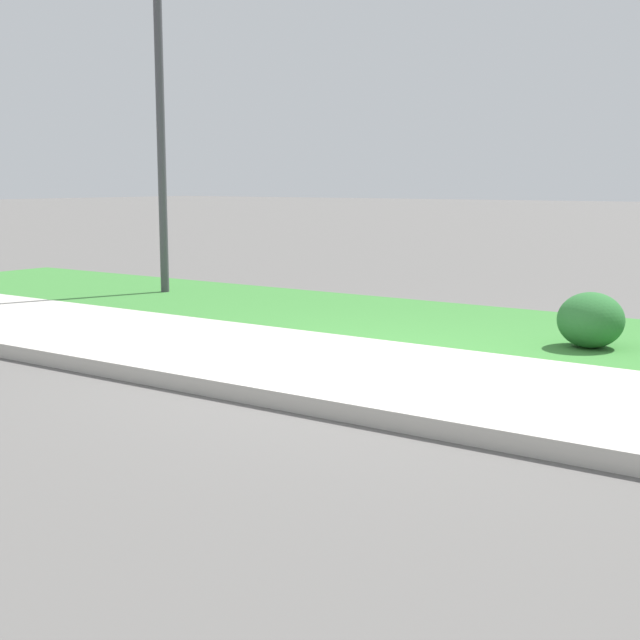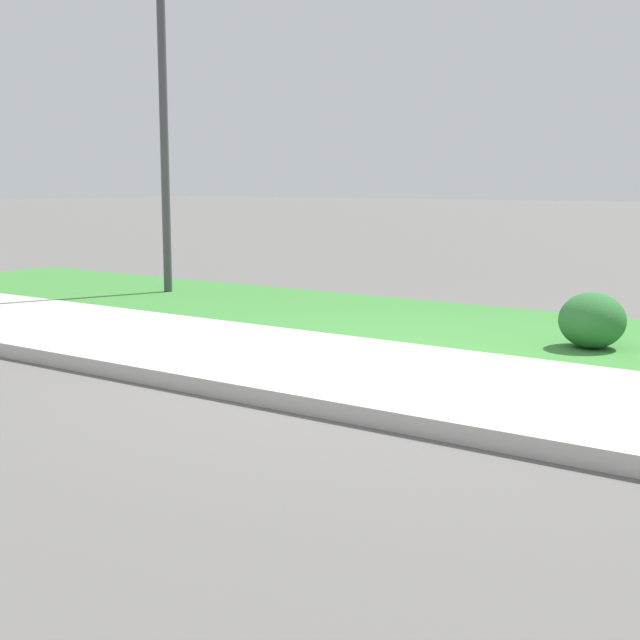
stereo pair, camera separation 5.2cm
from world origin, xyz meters
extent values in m
plane|color=#5B5956|center=(0.00, 0.00, 0.00)|extent=(120.00, 120.00, 0.00)
cube|color=#BCB7AD|center=(0.00, 0.00, 0.01)|extent=(18.00, 2.37, 0.01)
cube|color=#387A33|center=(0.00, 2.53, 0.00)|extent=(18.00, 2.69, 0.01)
cube|color=#BCB7AD|center=(0.00, -1.27, 0.06)|extent=(18.00, 0.16, 0.12)
cylinder|color=#3D3D42|center=(-4.90, 2.63, 2.12)|extent=(0.11, 0.11, 4.24)
ellipsoid|color=#28662D|center=(1.05, 1.96, 0.25)|extent=(0.58, 0.58, 0.50)
camera|label=1|loc=(3.61, -5.72, 1.46)|focal=50.00mm
camera|label=2|loc=(3.65, -5.69, 1.46)|focal=50.00mm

